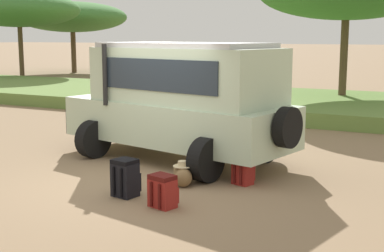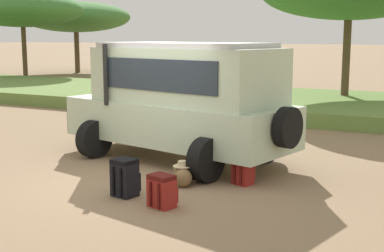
# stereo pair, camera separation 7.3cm
# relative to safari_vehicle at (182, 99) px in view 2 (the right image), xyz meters

# --- Properties ---
(ground_plane) EXTENTS (320.00, 320.00, 0.00)m
(ground_plane) POSITION_rel_safari_vehicle_xyz_m (-0.01, -1.93, -1.29)
(ground_plane) COLOR #8C7051
(grass_bank) EXTENTS (120.00, 7.00, 0.44)m
(grass_bank) POSITION_rel_safari_vehicle_xyz_m (-0.01, 8.57, -1.07)
(grass_bank) COLOR olive
(grass_bank) RESTS_ON ground_plane
(safari_vehicle) EXTENTS (5.48, 3.38, 2.44)m
(safari_vehicle) POSITION_rel_safari_vehicle_xyz_m (0.00, 0.00, 0.00)
(safari_vehicle) COLOR #B2C6A8
(safari_vehicle) RESTS_ON ground_plane
(backpack_beside_front_wheel) EXTENTS (0.45, 0.44, 0.51)m
(backpack_beside_front_wheel) POSITION_rel_safari_vehicle_xyz_m (1.20, -2.84, -1.05)
(backpack_beside_front_wheel) COLOR maroon
(backpack_beside_front_wheel) RESTS_ON ground_plane
(backpack_cluster_center) EXTENTS (0.43, 0.46, 0.62)m
(backpack_cluster_center) POSITION_rel_safari_vehicle_xyz_m (0.38, -2.62, -0.99)
(backpack_cluster_center) COLOR black
(backpack_cluster_center) RESTS_ON ground_plane
(backpack_near_rear_wheel) EXTENTS (0.38, 0.41, 0.57)m
(backpack_near_rear_wheel) POSITION_rel_safari_vehicle_xyz_m (1.82, -1.10, -1.02)
(backpack_near_rear_wheel) COLOR maroon
(backpack_near_rear_wheel) RESTS_ON ground_plane
(duffel_bag_low_black_case) EXTENTS (0.60, 0.81, 0.41)m
(duffel_bag_low_black_case) POSITION_rel_safari_vehicle_xyz_m (0.82, -1.49, -1.13)
(duffel_bag_low_black_case) COLOR brown
(duffel_bag_low_black_case) RESTS_ON ground_plane
(acacia_tree_far_left) EXTENTS (7.66, 7.48, 4.92)m
(acacia_tree_far_left) POSITION_rel_safari_vehicle_xyz_m (-19.55, 20.49, 2.57)
(acacia_tree_far_left) COLOR brown
(acacia_tree_far_left) RESTS_ON ground_plane
(acacia_tree_left_mid) EXTENTS (6.89, 6.64, 4.99)m
(acacia_tree_left_mid) POSITION_rel_safari_vehicle_xyz_m (-17.27, 13.15, 2.72)
(acacia_tree_left_mid) COLOR brown
(acacia_tree_left_mid) RESTS_ON ground_plane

